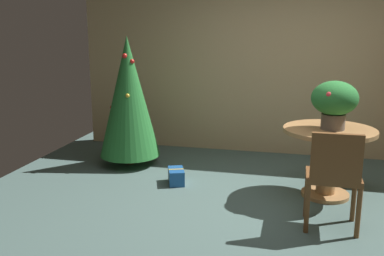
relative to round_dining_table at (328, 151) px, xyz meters
The scene contains 7 objects.
ground_plane 0.92m from the round_dining_table, 129.11° to the right, with size 6.60×6.60×0.00m, color #4C6660.
back_wall_panel 1.85m from the round_dining_table, 106.87° to the left, with size 6.00×0.10×2.60m, color tan.
round_dining_table is the anchor object (origin of this frame).
flower_vase 0.54m from the round_dining_table, 47.04° to the right, with size 0.47×0.47×0.50m.
wooden_chair_near 0.83m from the round_dining_table, 90.00° to the right, with size 0.47×0.39×0.91m.
holiday_tree 2.56m from the round_dining_table, 166.98° to the left, with size 0.79×0.79×1.68m.
gift_box_blue 1.72m from the round_dining_table, behind, with size 0.26×0.33×0.17m.
Camera 1 is at (0.13, -4.02, 1.77)m, focal length 40.62 mm.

